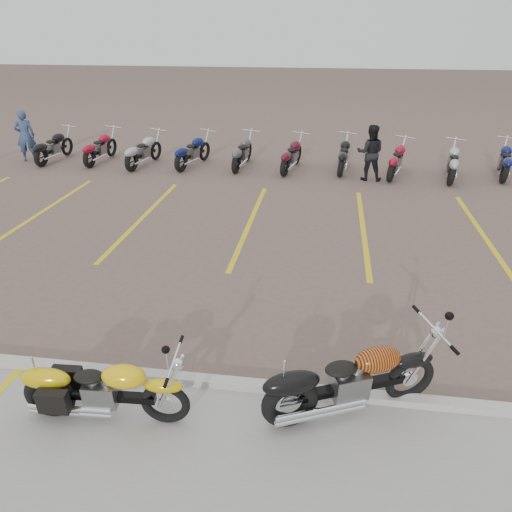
{
  "coord_description": "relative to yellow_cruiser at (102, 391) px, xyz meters",
  "views": [
    {
      "loc": [
        1.78,
        -7.16,
        4.41
      ],
      "look_at": [
        0.65,
        0.55,
        0.75
      ],
      "focal_mm": 35.0,
      "sensor_mm": 36.0,
      "label": 1
    }
  ],
  "objects": [
    {
      "name": "person_a",
      "position": [
        -7.91,
        11.61,
        0.45
      ],
      "size": [
        0.75,
        0.67,
        1.73
      ],
      "primitive_type": "imported",
      "rotation": [
        0.0,
        0.0,
        3.66
      ],
      "color": "navy",
      "rests_on": "ground"
    },
    {
      "name": "yellow_cruiser",
      "position": [
        0.0,
        0.0,
        0.0
      ],
      "size": [
        2.05,
        0.32,
        0.84
      ],
      "rotation": [
        0.08,
        0.0,
        0.05
      ],
      "color": "black",
      "rests_on": "ground"
    },
    {
      "name": "bg_bike_row",
      "position": [
        2.94,
        11.67,
        0.13
      ],
      "size": [
        20.76,
        2.08,
        1.1
      ],
      "color": "black",
      "rests_on": "ground"
    },
    {
      "name": "ground",
      "position": [
        0.72,
        2.78,
        -0.42
      ],
      "size": [
        100.0,
        100.0,
        0.0
      ],
      "primitive_type": "plane",
      "color": "brown",
      "rests_on": "ground"
    },
    {
      "name": "flame_cruiser",
      "position": [
        2.89,
        0.52,
        0.05
      ],
      "size": [
        2.14,
        1.06,
        0.94
      ],
      "rotation": [
        0.09,
        0.0,
        0.42
      ],
      "color": "black",
      "rests_on": "ground"
    },
    {
      "name": "parking_stripes",
      "position": [
        0.72,
        6.78,
        -0.42
      ],
      "size": [
        38.0,
        5.5,
        0.01
      ],
      "primitive_type": null,
      "color": "gold",
      "rests_on": "ground"
    },
    {
      "name": "person_b",
      "position": [
        3.75,
        10.92,
        0.42
      ],
      "size": [
        0.85,
        0.69,
        1.67
      ],
      "primitive_type": "imported",
      "rotation": [
        0.0,
        0.0,
        3.08
      ],
      "color": "black",
      "rests_on": "ground"
    },
    {
      "name": "curb",
      "position": [
        0.72,
        0.78,
        -0.36
      ],
      "size": [
        60.0,
        0.18,
        0.12
      ],
      "primitive_type": "cube",
      "color": "#ADAAA3",
      "rests_on": "ground"
    }
  ]
}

